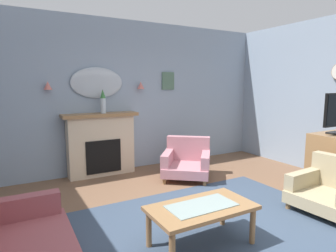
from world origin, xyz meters
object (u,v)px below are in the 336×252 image
(mantel_vase_right, at_px, (103,101))
(armchair_beside_couch, at_px, (187,161))
(wall_sconce_left, at_px, (48,86))
(armchair_by_coffee_table, at_px, (332,189))
(tv_cabinet, at_px, (336,161))
(framed_picture, at_px, (168,81))
(wall_mirror, at_px, (97,83))
(wall_sconce_right, at_px, (141,85))
(fireplace, at_px, (101,145))
(coffee_table, at_px, (201,211))

(mantel_vase_right, height_order, armchair_beside_couch, mantel_vase_right)
(wall_sconce_left, relative_size, armchair_by_coffee_table, 0.16)
(armchair_beside_couch, bearing_deg, tv_cabinet, -42.62)
(framed_picture, xyz_separation_m, armchair_beside_couch, (-0.19, -1.03, -1.44))
(wall_sconce_left, xyz_separation_m, armchair_by_coffee_table, (3.07, -3.12, -1.35))
(wall_mirror, distance_m, wall_sconce_left, 0.85)
(wall_sconce_right, height_order, armchair_beside_couch, wall_sconce_right)
(tv_cabinet, bearing_deg, wall_mirror, 139.29)
(mantel_vase_right, relative_size, wall_sconce_left, 3.09)
(fireplace, xyz_separation_m, tv_cabinet, (3.11, -2.53, -0.12))
(wall_mirror, distance_m, tv_cabinet, 4.29)
(coffee_table, bearing_deg, armchair_beside_couch, 60.80)
(fireplace, bearing_deg, tv_cabinet, -39.18)
(wall_mirror, relative_size, armchair_beside_couch, 0.84)
(armchair_by_coffee_table, xyz_separation_m, armchair_beside_couch, (-0.90, 2.14, 0.00))
(wall_sconce_right, distance_m, framed_picture, 0.66)
(armchair_beside_couch, bearing_deg, wall_mirror, 142.09)
(tv_cabinet, bearing_deg, armchair_beside_couch, 137.38)
(mantel_vase_right, xyz_separation_m, tv_cabinet, (3.06, -2.51, -0.93))
(wall_sconce_left, bearing_deg, wall_mirror, 3.37)
(armchair_beside_couch, relative_size, tv_cabinet, 1.27)
(mantel_vase_right, xyz_separation_m, wall_sconce_left, (-0.90, 0.12, 0.28))
(wall_sconce_left, distance_m, coffee_table, 3.39)
(coffee_table, distance_m, tv_cabinet, 2.92)
(armchair_beside_couch, bearing_deg, framed_picture, 79.83)
(fireplace, height_order, wall_mirror, wall_mirror)
(wall_mirror, height_order, wall_sconce_left, wall_mirror)
(fireplace, relative_size, coffee_table, 1.24)
(framed_picture, height_order, armchair_by_coffee_table, framed_picture)
(mantel_vase_right, relative_size, tv_cabinet, 0.48)
(wall_sconce_left, xyz_separation_m, framed_picture, (2.35, 0.06, 0.09))
(mantel_vase_right, xyz_separation_m, framed_picture, (1.45, 0.18, 0.37))
(armchair_by_coffee_table, bearing_deg, tv_cabinet, 28.83)
(wall_sconce_left, bearing_deg, wall_sconce_right, 0.00)
(wall_sconce_left, bearing_deg, tv_cabinet, -33.55)
(wall_mirror, bearing_deg, armchair_by_coffee_table, -55.00)
(framed_picture, bearing_deg, wall_sconce_left, -178.54)
(fireplace, xyz_separation_m, wall_mirror, (0.00, 0.14, 1.14))
(coffee_table, bearing_deg, wall_sconce_left, 109.72)
(framed_picture, bearing_deg, coffee_table, -113.20)
(wall_mirror, height_order, coffee_table, wall_mirror)
(mantel_vase_right, distance_m, framed_picture, 1.51)
(mantel_vase_right, bearing_deg, coffee_table, -86.80)
(armchair_by_coffee_table, bearing_deg, wall_sconce_right, 113.68)
(wall_sconce_right, bearing_deg, mantel_vase_right, -171.47)
(framed_picture, distance_m, armchair_beside_couch, 1.79)
(armchair_by_coffee_table, distance_m, tv_cabinet, 1.03)
(wall_sconce_left, xyz_separation_m, wall_sconce_right, (1.70, 0.00, 0.00))
(mantel_vase_right, height_order, armchair_by_coffee_table, mantel_vase_right)
(fireplace, relative_size, wall_mirror, 1.42)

